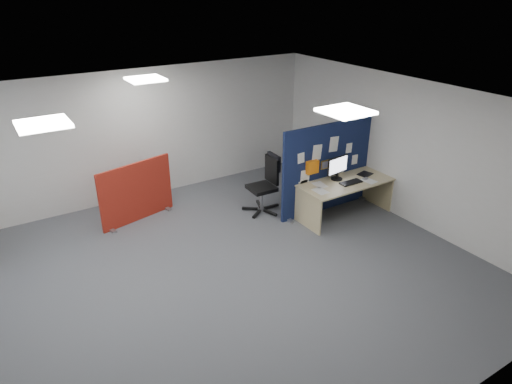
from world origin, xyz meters
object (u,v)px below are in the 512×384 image
monitor_main (338,167)px  navy_divider (328,168)px  main_desk (344,189)px  red_divider (137,193)px  office_chair (267,180)px

monitor_main → navy_divider: bearing=92.0°
main_desk → red_divider: bearing=150.7°
navy_divider → red_divider: bearing=154.8°
main_desk → monitor_main: monitor_main is taller
red_divider → main_desk: bearing=-43.3°
navy_divider → monitor_main: (0.04, -0.23, 0.09)m
office_chair → monitor_main: bearing=-35.5°
navy_divider → office_chair: (-1.04, 0.60, -0.24)m
navy_divider → red_divider: (-3.37, 1.58, -0.33)m
monitor_main → main_desk: bearing=-70.6°
navy_divider → main_desk: size_ratio=1.17×
navy_divider → red_divider: 3.73m
monitor_main → red_divider: bearing=144.1°
main_desk → office_chair: (-1.15, 0.97, 0.09)m
navy_divider → monitor_main: size_ratio=4.10×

